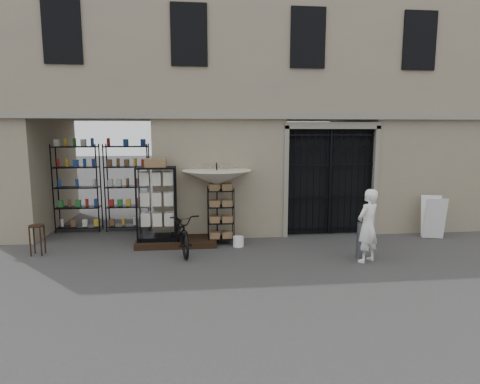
{
  "coord_description": "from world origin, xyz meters",
  "views": [
    {
      "loc": [
        -1.87,
        -8.41,
        2.85
      ],
      "look_at": [
        -0.8,
        1.4,
        1.35
      ],
      "focal_mm": 30.0,
      "sensor_mm": 36.0,
      "label": 1
    }
  ],
  "objects": [
    {
      "name": "white_bucket",
      "position": [
        -0.86,
        1.23,
        0.13
      ],
      "size": [
        0.29,
        0.29,
        0.25
      ],
      "primitive_type": "cylinder",
      "rotation": [
        0.0,
        0.0,
        0.13
      ],
      "color": "white",
      "rests_on": "ground"
    },
    {
      "name": "shop_recess",
      "position": [
        -4.5,
        2.8,
        1.5
      ],
      "size": [
        3.0,
        1.7,
        3.0
      ],
      "primitive_type": "cube",
      "color": "black",
      "rests_on": "ground"
    },
    {
      "name": "easel_sign",
      "position": [
        4.4,
        1.45,
        0.57
      ],
      "size": [
        0.68,
        0.73,
        1.11
      ],
      "rotation": [
        0.0,
        0.0,
        -0.29
      ],
      "color": "silver",
      "rests_on": "ground"
    },
    {
      "name": "steel_bollard",
      "position": [
        1.78,
        0.04,
        0.41
      ],
      "size": [
        0.19,
        0.19,
        0.82
      ],
      "primitive_type": "cylinder",
      "rotation": [
        0.0,
        0.0,
        -0.32
      ],
      "color": "slate",
      "rests_on": "ground"
    },
    {
      "name": "market_umbrella",
      "position": [
        -1.36,
        1.64,
        1.79
      ],
      "size": [
        1.92,
        1.94,
        2.49
      ],
      "rotation": [
        0.0,
        0.0,
        -0.31
      ],
      "color": "black",
      "rests_on": "ground"
    },
    {
      "name": "ground",
      "position": [
        0.0,
        0.0,
        0.0
      ],
      "size": [
        80.0,
        80.0,
        0.0
      ],
      "primitive_type": "plane",
      "color": "black",
      "rests_on": "ground"
    },
    {
      "name": "display_cabinet",
      "position": [
        -2.86,
        1.55,
        0.97
      ],
      "size": [
        0.99,
        0.7,
        1.99
      ],
      "rotation": [
        0.0,
        0.0,
        0.15
      ],
      "color": "black",
      "rests_on": "step_platform"
    },
    {
      "name": "main_building",
      "position": [
        0.0,
        4.0,
        4.5
      ],
      "size": [
        14.0,
        4.0,
        9.0
      ],
      "primitive_type": "cube",
      "color": "gray",
      "rests_on": "ground"
    },
    {
      "name": "wooden_stool",
      "position": [
        -5.57,
        1.06,
        0.37
      ],
      "size": [
        0.41,
        0.41,
        0.71
      ],
      "rotation": [
        0.0,
        0.0,
        -0.28
      ],
      "color": "black",
      "rests_on": "ground"
    },
    {
      "name": "shopkeeper",
      "position": [
        1.82,
        -0.24,
        0.0
      ],
      "size": [
        1.34,
        1.69,
        0.39
      ],
      "primitive_type": "imported",
      "rotation": [
        0.0,
        0.0,
        3.68
      ],
      "color": "white",
      "rests_on": "ground"
    },
    {
      "name": "bicycle",
      "position": [
        -2.25,
        0.94,
        0.0
      ],
      "size": [
        0.83,
        1.08,
        1.85
      ],
      "primitive_type": "imported",
      "rotation": [
        0.0,
        0.0,
        0.2
      ],
      "color": "black",
      "rests_on": "ground"
    },
    {
      "name": "wire_rack",
      "position": [
        -1.28,
        1.58,
        0.72
      ],
      "size": [
        0.66,
        0.49,
        1.46
      ],
      "rotation": [
        0.0,
        0.0,
        -0.05
      ],
      "color": "black",
      "rests_on": "ground"
    },
    {
      "name": "shop_shelving",
      "position": [
        -4.55,
        3.3,
        1.25
      ],
      "size": [
        2.7,
        0.5,
        2.5
      ],
      "primitive_type": "cube",
      "color": "black",
      "rests_on": "ground"
    },
    {
      "name": "iron_gate",
      "position": [
        1.75,
        2.28,
        1.5
      ],
      "size": [
        2.5,
        0.21,
        3.0
      ],
      "color": "black",
      "rests_on": "ground"
    },
    {
      "name": "step_platform",
      "position": [
        -2.4,
        1.55,
        0.07
      ],
      "size": [
        2.0,
        0.9,
        0.15
      ],
      "primitive_type": "cube",
      "color": "black",
      "rests_on": "ground"
    }
  ]
}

